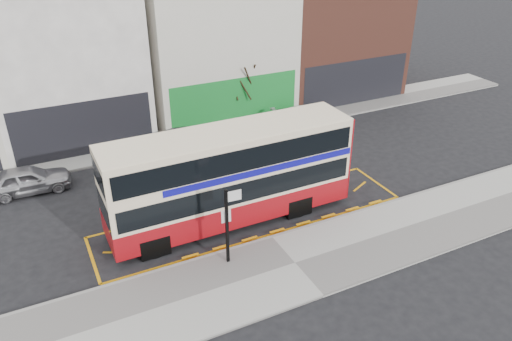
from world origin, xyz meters
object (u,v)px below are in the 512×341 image
bus_stop_post (228,219)px  car_grey (190,143)px  double_decker_bus (231,175)px  car_silver (28,180)px  car_white (310,117)px  street_tree_right (242,71)px

bus_stop_post → car_grey: 10.01m
double_decker_bus → car_silver: double_decker_bus is taller
car_white → car_silver: bearing=100.4°
car_silver → car_grey: (8.40, 0.38, 0.04)m
car_silver → street_tree_right: size_ratio=0.79×
car_grey → street_tree_right: size_ratio=0.87×
double_decker_bus → bus_stop_post: size_ratio=3.33×
street_tree_right → double_decker_bus: bearing=-117.4°
car_silver → car_white: 16.42m
bus_stop_post → car_grey: bus_stop_post is taller
double_decker_bus → street_tree_right: (5.05, 9.75, 1.16)m
double_decker_bus → car_silver: bearing=140.0°
car_silver → car_white: (16.41, 0.74, 0.01)m
bus_stop_post → car_silver: bus_stop_post is taller
street_tree_right → car_grey: bearing=-148.2°
bus_stop_post → car_silver: bearing=128.1°
double_decker_bus → car_grey: double_decker_bus is taller
car_silver → street_tree_right: (12.93, 3.19, 2.73)m
bus_stop_post → car_white: bearing=48.8°
double_decker_bus → street_tree_right: size_ratio=2.14×
bus_stop_post → street_tree_right: bearing=66.1°
street_tree_right → bus_stop_post: bearing=-117.0°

